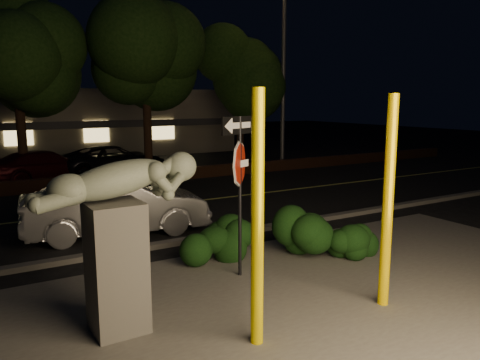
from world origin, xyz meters
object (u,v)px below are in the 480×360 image
object	(u,v)px
silver_sedan	(117,206)
parked_car_dark	(115,160)
signpost	(240,164)
yellow_pole_left	(257,221)
yellow_pole_right	(388,203)
sculpture	(118,225)
streetlight	(281,43)
parked_car_darkred	(45,166)

from	to	relation	value
silver_sedan	parked_car_dark	xyz separation A→B (m)	(2.63, 9.60, -0.08)
signpost	silver_sedan	distance (m)	4.41
yellow_pole_left	parked_car_dark	xyz separation A→B (m)	(2.51, 15.90, -1.09)
parked_car_dark	signpost	bearing A→B (deg)	171.13
yellow_pole_right	signpost	bearing A→B (deg)	120.86
silver_sedan	sculpture	bearing A→B (deg)	171.37
sculpture	streetlight	xyz separation A→B (m)	(11.59, 12.40, 4.42)
yellow_pole_left	streetlight	size ratio (longest dim) A/B	0.35
silver_sedan	parked_car_dark	distance (m)	9.96
sculpture	silver_sedan	bearing A→B (deg)	73.29
yellow_pole_right	silver_sedan	xyz separation A→B (m)	(-2.59, 6.30, -0.98)
signpost	parked_car_dark	size ratio (longest dim) A/B	0.64
streetlight	parked_car_darkred	bearing A→B (deg)	156.88
sculpture	parked_car_dark	size ratio (longest dim) A/B	0.54
yellow_pole_left	silver_sedan	world-z (taller)	yellow_pole_left
signpost	sculpture	distance (m)	2.81
silver_sedan	parked_car_darkred	bearing A→B (deg)	9.05
sculpture	parked_car_dark	world-z (taller)	sculpture
yellow_pole_right	parked_car_darkred	world-z (taller)	yellow_pole_right
streetlight	sculpture	bearing A→B (deg)	-146.78
yellow_pole_right	signpost	world-z (taller)	yellow_pole_right
yellow_pole_right	signpost	size ratio (longest dim) A/B	1.13
streetlight	silver_sedan	xyz separation A→B (m)	(-10.22, -7.45, -5.27)
signpost	streetlight	bearing A→B (deg)	27.91
streetlight	yellow_pole_right	bearing A→B (deg)	-132.72
streetlight	parked_car_darkred	xyz separation A→B (m)	(-10.57, 1.75, -5.36)
signpost	streetlight	distance (m)	15.06
yellow_pole_left	yellow_pole_right	distance (m)	2.47
yellow_pole_left	parked_car_dark	bearing A→B (deg)	81.04
yellow_pole_right	sculpture	distance (m)	4.19
signpost	streetlight	world-z (taller)	streetlight
parked_car_dark	yellow_pole_right	bearing A→B (deg)	176.95
signpost	silver_sedan	bearing A→B (deg)	83.02
silver_sedan	yellow_pole_right	bearing A→B (deg)	-150.78
yellow_pole_left	sculpture	xyz separation A→B (m)	(-1.50, 1.34, -0.16)
sculpture	silver_sedan	size ratio (longest dim) A/B	0.57
parked_car_dark	streetlight	bearing A→B (deg)	-108.76
yellow_pole_right	signpost	xyz separation A→B (m)	(-1.38, 2.31, 0.45)
parked_car_darkred	parked_car_dark	world-z (taller)	parked_car_dark
yellow_pole_left	parked_car_darkred	bearing A→B (deg)	91.77
yellow_pole_left	streetlight	distance (m)	17.57
sculpture	silver_sedan	distance (m)	5.20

